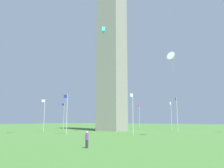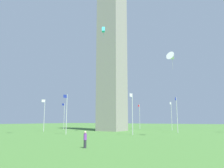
# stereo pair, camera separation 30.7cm
# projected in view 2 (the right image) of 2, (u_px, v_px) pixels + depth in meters

# --- Properties ---
(ground_plane) EXTENTS (260.00, 260.00, 0.00)m
(ground_plane) POSITION_uv_depth(u_px,v_px,m) (112.00, 131.00, 59.59)
(ground_plane) COLOR #3D6B2D
(obelisk_monument) EXTENTS (6.33, 6.33, 57.56)m
(obelisk_monument) POSITION_uv_depth(u_px,v_px,m) (112.00, 28.00, 64.19)
(obelisk_monument) COLOR gray
(obelisk_monument) RESTS_ON ground
(flagpole_n) EXTENTS (1.12, 0.14, 8.08)m
(flagpole_n) POSITION_uv_depth(u_px,v_px,m) (66.00, 112.00, 45.59)
(flagpole_n) COLOR silver
(flagpole_n) RESTS_ON ground
(flagpole_ne) EXTENTS (1.12, 0.14, 8.08)m
(flagpole_ne) POSITION_uv_depth(u_px,v_px,m) (132.00, 112.00, 43.42)
(flagpole_ne) COLOR silver
(flagpole_ne) RESTS_ON ground
(flagpole_e) EXTENTS (1.12, 0.14, 8.08)m
(flagpole_e) POSITION_uv_depth(u_px,v_px,m) (177.00, 113.00, 51.11)
(flagpole_e) COLOR silver
(flagpole_e) RESTS_ON ground
(flagpole_se) EXTENTS (1.12, 0.14, 8.08)m
(flagpole_se) POSITION_uv_depth(u_px,v_px,m) (171.00, 115.00, 64.15)
(flagpole_se) COLOR silver
(flagpole_se) RESTS_ON ground
(flagpole_s) EXTENTS (1.12, 0.14, 8.08)m
(flagpole_s) POSITION_uv_depth(u_px,v_px,m) (140.00, 115.00, 74.91)
(flagpole_s) COLOR silver
(flagpole_s) RESTS_ON ground
(flagpole_sw) EXTENTS (1.12, 0.14, 8.08)m
(flagpole_sw) POSITION_uv_depth(u_px,v_px,m) (100.00, 115.00, 77.08)
(flagpole_sw) COLOR silver
(flagpole_sw) RESTS_ON ground
(flagpole_w) EXTENTS (1.12, 0.14, 8.08)m
(flagpole_w) POSITION_uv_depth(u_px,v_px,m) (64.00, 115.00, 69.39)
(flagpole_w) COLOR silver
(flagpole_w) RESTS_ON ground
(flagpole_nw) EXTENTS (1.12, 0.14, 8.08)m
(flagpole_nw) POSITION_uv_depth(u_px,v_px,m) (44.00, 114.00, 56.34)
(flagpole_nw) COLOR silver
(flagpole_nw) RESTS_ON ground
(person_purple_shirt) EXTENTS (0.32, 0.32, 1.70)m
(person_purple_shirt) POSITION_uv_depth(u_px,v_px,m) (85.00, 140.00, 22.87)
(person_purple_shirt) COLOR #2D2D38
(person_purple_shirt) RESTS_ON ground
(kite_cyan_box) EXTENTS (1.24, 1.09, 2.54)m
(kite_cyan_box) POSITION_uv_depth(u_px,v_px,m) (103.00, 30.00, 53.20)
(kite_cyan_box) COLOR #33C6D1
(kite_white_delta) EXTENTS (2.16, 1.96, 3.11)m
(kite_white_delta) POSITION_uv_depth(u_px,v_px,m) (172.00, 57.00, 39.63)
(kite_white_delta) COLOR white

